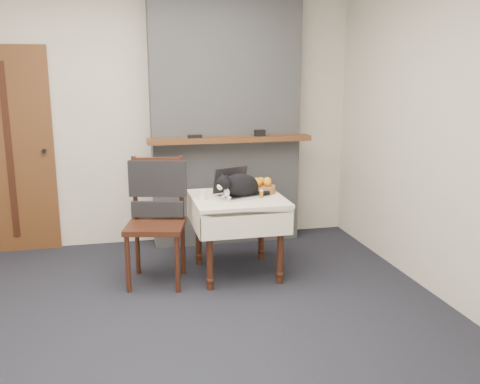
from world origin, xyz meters
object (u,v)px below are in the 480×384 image
object	(u,v)px
door	(10,151)
pill_bottle	(261,193)
cream_jar	(202,195)
fruit_basket	(262,187)
side_table	(237,209)
chair	(157,203)
laptop	(235,189)
cat	(240,186)

from	to	relation	value
door	pill_bottle	distance (m)	2.51
cream_jar	door	bearing A→B (deg)	146.42
cream_jar	fruit_basket	size ratio (longest dim) A/B	0.34
side_table	chair	distance (m)	0.69
laptop	cream_jar	distance (m)	0.30
cat	cream_jar	bearing A→B (deg)	153.37
side_table	cat	xyz separation A→B (m)	(0.02, -0.03, 0.22)
laptop	cat	distance (m)	0.08
cat	chair	xyz separation A→B (m)	(-0.71, 0.08, -0.13)
cat	fruit_basket	distance (m)	0.27
cat	cream_jar	size ratio (longest dim) A/B	6.32
fruit_basket	chair	world-z (taller)	chair
door	cat	xyz separation A→B (m)	(2.02, -1.14, -0.20)
side_table	pill_bottle	world-z (taller)	pill_bottle
cream_jar	chair	world-z (taller)	chair
door	chair	size ratio (longest dim) A/B	1.89
cat	fruit_basket	bearing A→B (deg)	5.50
cream_jar	chair	xyz separation A→B (m)	(-0.38, 0.07, -0.07)
door	laptop	distance (m)	2.28
laptop	fruit_basket	bearing A→B (deg)	-4.87
laptop	cream_jar	xyz separation A→B (m)	(-0.30, -0.05, -0.02)
door	side_table	world-z (taller)	door
chair	side_table	bearing A→B (deg)	9.30
side_table	laptop	size ratio (longest dim) A/B	1.90
pill_bottle	cat	bearing A→B (deg)	163.28
cream_jar	chair	bearing A→B (deg)	169.73
door	chair	distance (m)	1.72
side_table	pill_bottle	size ratio (longest dim) A/B	10.74
laptop	cat	bearing A→B (deg)	-84.26
cat	pill_bottle	world-z (taller)	cat
chair	laptop	bearing A→B (deg)	11.71
cream_jar	fruit_basket	world-z (taller)	fruit_basket
side_table	pill_bottle	bearing A→B (deg)	-23.09
cream_jar	fruit_basket	bearing A→B (deg)	12.40
pill_bottle	fruit_basket	xyz separation A→B (m)	(0.06, 0.19, 0.02)
door	pill_bottle	xyz separation A→B (m)	(2.19, -1.19, -0.26)
fruit_basket	pill_bottle	bearing A→B (deg)	-107.69
pill_bottle	chair	size ratio (longest dim) A/B	0.07
door	side_table	size ratio (longest dim) A/B	2.56
laptop	pill_bottle	xyz separation A→B (m)	(0.20, -0.11, -0.02)
side_table	door	bearing A→B (deg)	151.05
side_table	cat	distance (m)	0.22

